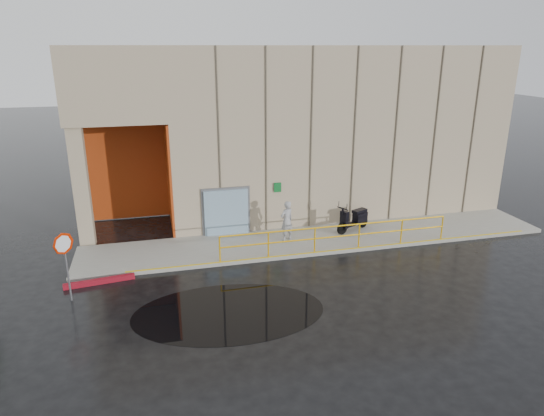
# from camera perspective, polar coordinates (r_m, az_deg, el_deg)

# --- Properties ---
(ground) EXTENTS (120.00, 120.00, 0.00)m
(ground) POSITION_cam_1_polar(r_m,az_deg,el_deg) (16.12, -2.65, -11.12)
(ground) COLOR black
(ground) RESTS_ON ground
(sidewalk) EXTENTS (20.00, 3.00, 0.15)m
(sidewalk) POSITION_cam_1_polar(r_m,az_deg,el_deg) (20.98, 5.62, -3.67)
(sidewalk) COLOR gray
(sidewalk) RESTS_ON ground
(building) EXTENTS (20.00, 10.17, 8.00)m
(building) POSITION_cam_1_polar(r_m,az_deg,el_deg) (26.21, 3.42, 10.23)
(building) COLOR tan
(building) RESTS_ON ground
(guardrail) EXTENTS (9.56, 0.06, 1.03)m
(guardrail) POSITION_cam_1_polar(r_m,az_deg,el_deg) (19.67, 7.67, -3.40)
(guardrail) COLOR #F7B30D
(guardrail) RESTS_ON sidewalk
(person) EXTENTS (0.75, 0.64, 1.73)m
(person) POSITION_cam_1_polar(r_m,az_deg,el_deg) (20.31, 1.74, -1.51)
(person) COLOR #9B9B9F
(person) RESTS_ON sidewalk
(scooter) EXTENTS (1.92, 1.32, 1.46)m
(scooter) POSITION_cam_1_polar(r_m,az_deg,el_deg) (21.66, 9.60, -0.55)
(scooter) COLOR black
(scooter) RESTS_ON sidewalk
(stop_sign) EXTENTS (0.55, 0.53, 2.40)m
(stop_sign) POSITION_cam_1_polar(r_m,az_deg,el_deg) (16.81, -23.23, -4.72)
(stop_sign) COLOR slate
(stop_sign) RESTS_ON ground
(red_curb) EXTENTS (2.40, 0.48, 0.18)m
(red_curb) POSITION_cam_1_polar(r_m,az_deg,el_deg) (18.31, -19.62, -8.13)
(red_curb) COLOR maroon
(red_curb) RESTS_ON ground
(puddle) EXTENTS (6.34, 4.22, 0.01)m
(puddle) POSITION_cam_1_polar(r_m,az_deg,el_deg) (15.67, -5.10, -12.11)
(puddle) COLOR black
(puddle) RESTS_ON ground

